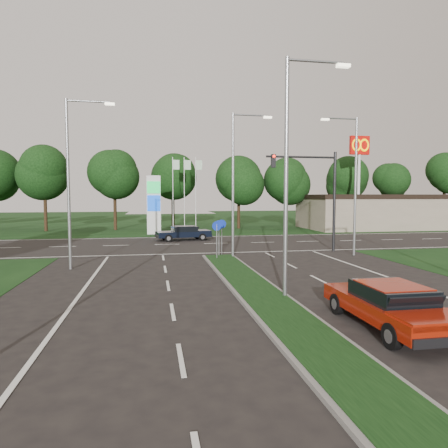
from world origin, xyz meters
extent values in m
plane|color=black|center=(0.00, 0.00, 0.00)|extent=(160.00, 160.00, 0.00)
cube|color=black|center=(0.00, 55.00, 0.00)|extent=(160.00, 50.00, 0.02)
cube|color=black|center=(0.00, 24.00, 0.00)|extent=(160.00, 12.00, 0.02)
cube|color=slate|center=(0.00, 4.00, 0.06)|extent=(2.00, 26.00, 0.12)
cube|color=gray|center=(22.00, 36.00, 2.00)|extent=(16.00, 9.00, 4.00)
cylinder|color=gray|center=(0.80, 6.00, 4.50)|extent=(0.16, 0.16, 9.00)
cylinder|color=gray|center=(1.90, 6.00, 8.90)|extent=(2.20, 0.10, 0.10)
cube|color=#FFF2CC|center=(3.00, 6.00, 8.80)|extent=(0.50, 0.22, 0.12)
cylinder|color=gray|center=(0.80, 16.00, 4.50)|extent=(0.16, 0.16, 9.00)
cylinder|color=gray|center=(1.90, 16.00, 8.90)|extent=(2.20, 0.10, 0.10)
cube|color=#FFF2CC|center=(3.00, 16.00, 8.80)|extent=(0.50, 0.22, 0.12)
cylinder|color=gray|center=(-8.50, 14.00, 4.50)|extent=(0.16, 0.16, 9.00)
cylinder|color=gray|center=(-7.40, 14.00, 8.90)|extent=(2.20, 0.10, 0.10)
cube|color=#FFF2CC|center=(-6.30, 14.00, 8.80)|extent=(0.50, 0.22, 0.12)
cylinder|color=gray|center=(9.00, 16.00, 4.50)|extent=(0.16, 0.16, 9.00)
cylinder|color=gray|center=(7.90, 16.00, 8.90)|extent=(2.20, 0.10, 0.10)
cube|color=#FFF2CC|center=(6.80, 16.00, 8.80)|extent=(0.50, 0.22, 0.12)
cylinder|color=black|center=(8.50, 18.00, 3.50)|extent=(0.20, 0.20, 7.00)
cylinder|color=black|center=(6.00, 18.00, 6.60)|extent=(5.00, 0.14, 0.14)
cube|color=black|center=(4.00, 18.00, 6.30)|extent=(0.28, 0.28, 0.90)
sphere|color=#FF190C|center=(4.00, 17.82, 6.60)|extent=(0.20, 0.20, 0.20)
cylinder|color=gray|center=(-0.30, 15.50, 1.10)|extent=(0.06, 0.06, 2.20)
cylinder|color=#0C26A5|center=(-0.30, 15.50, 2.10)|extent=(0.56, 0.04, 0.56)
cylinder|color=gray|center=(0.00, 16.50, 1.10)|extent=(0.06, 0.06, 2.20)
cylinder|color=#0C26A5|center=(0.00, 16.50, 2.10)|extent=(0.56, 0.04, 0.56)
cylinder|color=gray|center=(0.30, 17.20, 1.10)|extent=(0.06, 0.06, 2.20)
cylinder|color=#0C26A5|center=(0.30, 17.20, 2.10)|extent=(0.56, 0.04, 0.56)
cube|color=silver|center=(-4.00, 33.00, 3.00)|extent=(1.40, 0.30, 6.00)
cube|color=#0CA53F|center=(-4.00, 32.82, 4.80)|extent=(1.30, 0.08, 1.20)
cube|color=#0C3FBF|center=(-4.00, 32.82, 3.20)|extent=(1.30, 0.08, 1.60)
cylinder|color=silver|center=(-2.00, 34.00, 4.00)|extent=(0.08, 0.08, 8.00)
cube|color=#B2D8B2|center=(-1.65, 34.00, 7.20)|extent=(0.70, 0.02, 1.00)
cylinder|color=silver|center=(-0.80, 34.00, 4.00)|extent=(0.08, 0.08, 8.00)
cube|color=#B2D8B2|center=(-0.45, 34.00, 7.20)|extent=(0.70, 0.02, 1.00)
cylinder|color=silver|center=(0.40, 34.00, 4.00)|extent=(0.08, 0.08, 8.00)
cube|color=#B2D8B2|center=(0.75, 34.00, 7.20)|extent=(0.70, 0.02, 1.00)
cylinder|color=silver|center=(18.00, 32.00, 5.00)|extent=(0.30, 0.30, 10.00)
cube|color=#BF0C07|center=(18.00, 32.00, 9.40)|extent=(2.20, 0.35, 2.00)
torus|color=#FFC600|center=(17.55, 31.78, 9.40)|extent=(1.06, 0.16, 1.06)
torus|color=#FFC600|center=(18.45, 31.78, 9.40)|extent=(1.06, 0.16, 1.06)
cylinder|color=black|center=(0.00, 40.00, 2.20)|extent=(0.36, 0.36, 4.40)
sphere|color=black|center=(0.00, 40.00, 6.50)|extent=(6.00, 6.00, 6.00)
sphere|color=black|center=(0.30, 39.80, 7.50)|extent=(4.80, 4.80, 4.80)
cube|color=#9F1A08|center=(2.77, 2.26, 0.61)|extent=(2.00, 4.86, 0.50)
cube|color=black|center=(2.77, 2.16, 1.08)|extent=(1.69, 2.14, 0.46)
cube|color=#9F1A08|center=(2.77, 2.16, 1.31)|extent=(1.59, 1.75, 0.04)
cylinder|color=black|center=(1.87, 3.81, 0.34)|extent=(0.22, 0.68, 0.68)
cylinder|color=black|center=(3.69, 3.81, 0.34)|extent=(0.22, 0.68, 0.68)
cylinder|color=black|center=(1.86, 0.71, 0.34)|extent=(0.22, 0.68, 0.68)
cube|color=black|center=(-1.48, 26.79, 0.58)|extent=(4.91, 2.58, 0.48)
cube|color=black|center=(-1.39, 26.80, 1.04)|extent=(2.27, 1.91, 0.45)
cube|color=black|center=(-1.39, 26.80, 1.26)|extent=(1.89, 1.76, 0.04)
cylinder|color=black|center=(-2.83, 25.70, 0.33)|extent=(0.68, 0.31, 0.66)
cylinder|color=black|center=(-3.09, 27.44, 0.33)|extent=(0.68, 0.31, 0.66)
cylinder|color=black|center=(0.13, 26.14, 0.33)|extent=(0.68, 0.31, 0.66)
cylinder|color=black|center=(-0.13, 27.88, 0.33)|extent=(0.68, 0.31, 0.66)
camera|label=1|loc=(-4.12, -8.32, 3.91)|focal=32.00mm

